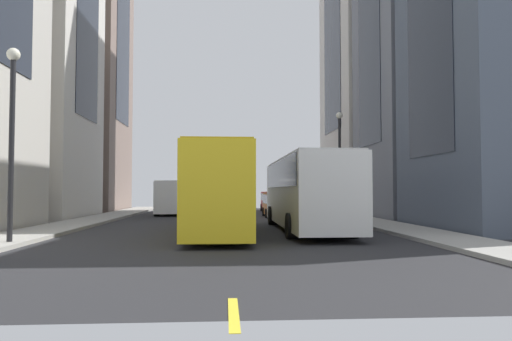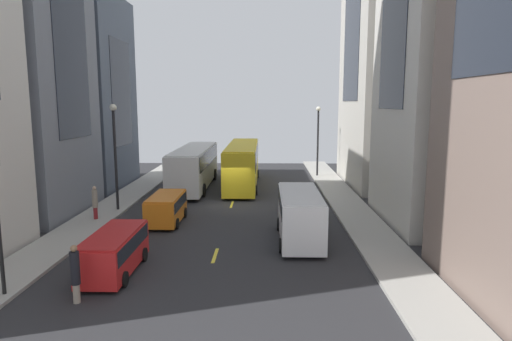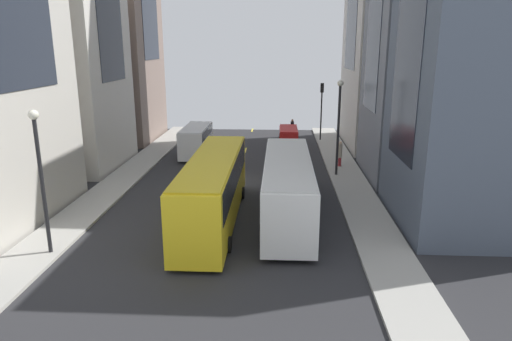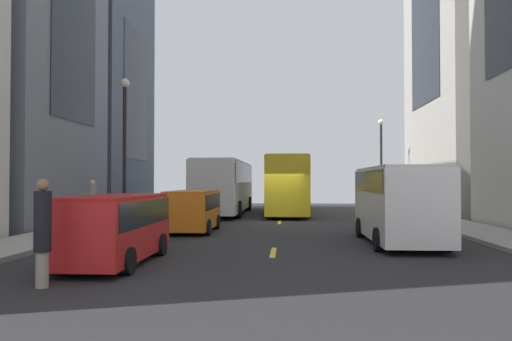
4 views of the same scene
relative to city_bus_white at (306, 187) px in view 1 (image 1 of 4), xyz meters
name	(u,v)px [view 1 (image 1 of 4)]	position (x,y,z in m)	size (l,w,h in m)	color
ground_plane	(227,222)	(3.63, -6.37, -2.01)	(42.79, 42.79, 0.00)	#28282B
sidewalk_west	(361,220)	(-4.50, -6.37, -1.93)	(2.53, 44.00, 0.15)	#9E9B93
sidewalk_east	(89,221)	(11.76, -6.37, -1.93)	(2.53, 44.00, 0.15)	#9E9B93
lane_stripe_0	(227,208)	(3.63, -27.37, -2.00)	(0.16, 2.00, 0.01)	yellow
lane_stripe_1	(227,213)	(3.63, -16.87, -2.00)	(0.16, 2.00, 0.01)	yellow
lane_stripe_2	(227,222)	(3.63, -6.37, -2.00)	(0.16, 2.00, 0.01)	yellow
lane_stripe_3	(229,240)	(3.63, 4.13, -2.00)	(0.16, 2.00, 0.01)	yellow
lane_stripe_4	(234,314)	(3.63, 14.63, -2.00)	(0.16, 2.00, 0.01)	yellow
building_west_0	(378,36)	(-10.29, -20.03, 14.05)	(8.73, 11.38, 32.12)	beige
building_west_1	(438,58)	(-10.74, -9.09, 8.92)	(9.65, 8.49, 21.85)	slate
building_west_2	(510,67)	(-10.02, 0.19, 5.85)	(8.19, 8.85, 15.72)	#4C5666
building_east_0	(76,17)	(17.55, -21.71, 15.83)	(8.75, 9.44, 35.67)	#7A665B
city_bus_white	(306,187)	(0.00, 0.00, 0.00)	(2.80, 12.11, 3.35)	silver
streetcar_yellow	(219,185)	(4.02, 0.85, 0.12)	(2.70, 12.63, 3.59)	yellow
delivery_van_white	(173,195)	(7.77, -14.54, -0.49)	(2.25, 6.04, 2.58)	white
car_orange_0	(277,203)	(0.10, -11.24, -1.00)	(1.90, 4.07, 1.71)	orange
car_red_1	(273,200)	(-0.36, -19.07, -0.98)	(1.88, 4.57, 1.74)	red
pedestrian_crossing_mid	(339,200)	(-4.28, -10.93, -0.79)	(0.32, 0.32, 2.02)	maroon
pedestrian_waiting_curb	(274,198)	(-0.79, -21.90, -0.87)	(0.34, 0.34, 2.15)	gray
traffic_light_near_corner	(305,167)	(-3.64, -21.56, 2.08)	(0.32, 0.44, 5.65)	black
streetlamp_near	(12,121)	(10.99, 5.49, 2.21)	(0.44, 0.44, 6.59)	black
streetlamp_far	(340,152)	(-3.74, -8.50, 2.37)	(0.44, 0.44, 6.88)	black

